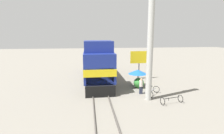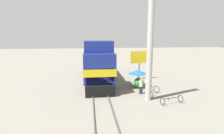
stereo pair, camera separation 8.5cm
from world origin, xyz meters
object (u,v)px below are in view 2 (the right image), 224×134
(vendor_umbrella, at_px, (138,72))
(bicycle, at_px, (153,92))
(person_bystander, at_px, (141,86))
(utility_pole, at_px, (151,32))
(locomotive, at_px, (97,63))
(billboard_sign, at_px, (139,59))
(bicycle_spare, at_px, (172,100))

(vendor_umbrella, xyz_separation_m, bicycle, (0.74, -2.90, -1.36))
(bicycle, bearing_deg, person_bystander, -165.74)
(utility_pole, xyz_separation_m, person_bystander, (-0.19, 1.60, -5.16))
(locomotive, bearing_deg, billboard_sign, -4.79)
(utility_pole, relative_size, billboard_sign, 3.23)
(utility_pole, relative_size, bicycle_spare, 6.01)
(bicycle, bearing_deg, vendor_umbrella, 144.59)
(locomotive, height_order, vendor_umbrella, locomotive)
(person_bystander, bearing_deg, locomotive, 123.05)
(utility_pole, xyz_separation_m, bicycle, (0.87, 1.08, -5.65))
(locomotive, relative_size, person_bystander, 9.15)
(vendor_umbrella, distance_m, bicycle_spare, 5.56)
(billboard_sign, bearing_deg, person_bystander, -104.06)
(bicycle, relative_size, bicycle_spare, 0.93)
(billboard_sign, relative_size, person_bystander, 2.35)
(vendor_umbrella, distance_m, bicycle, 3.29)
(utility_pole, height_order, vendor_umbrella, utility_pole)
(utility_pole, height_order, bicycle, utility_pole)
(person_bystander, relative_size, bicycle, 0.85)
(billboard_sign, xyz_separation_m, person_bystander, (-1.43, -5.73, -1.89))
(person_bystander, relative_size, bicycle_spare, 0.79)
(vendor_umbrella, xyz_separation_m, person_bystander, (-0.32, -2.38, -0.87))
(person_bystander, bearing_deg, bicycle, -25.98)
(vendor_umbrella, distance_m, billboard_sign, 3.67)
(billboard_sign, relative_size, bicycle, 1.99)
(person_bystander, bearing_deg, vendor_umbrella, 82.36)
(locomotive, distance_m, vendor_umbrella, 5.79)
(bicycle_spare, bearing_deg, person_bystander, -158.95)
(locomotive, distance_m, bicycle_spare, 10.87)
(locomotive, bearing_deg, bicycle, -52.81)
(billboard_sign, xyz_separation_m, bicycle, (-0.37, -6.24, -2.38))
(utility_pole, bearing_deg, bicycle, 51.22)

